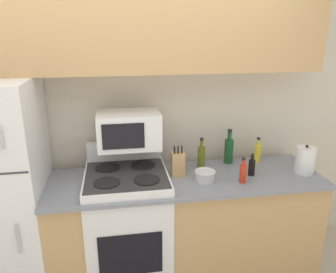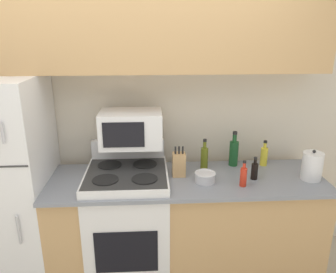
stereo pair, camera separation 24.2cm
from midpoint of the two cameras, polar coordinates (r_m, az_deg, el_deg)
name	(u,v)px [view 2 (the right image)]	position (r m, az deg, el deg)	size (l,w,h in m)	color
wall_back	(140,116)	(2.82, -2.44, 3.55)	(8.00, 0.05, 2.55)	beige
lower_cabinets	(186,226)	(2.81, 5.68, -15.24)	(2.14, 0.67, 0.88)	tan
refrigerator	(2,185)	(2.81, -24.77, -7.78)	(0.73, 0.71, 1.67)	white
upper_cabinets	(137,30)	(2.52, -2.58, 18.06)	(2.87, 0.35, 0.62)	tan
stove	(129,223)	(2.75, -4.29, -14.91)	(0.63, 0.65, 1.10)	white
microwave	(131,129)	(2.56, -3.78, 1.34)	(0.48, 0.32, 0.27)	white
knife_block	(179,164)	(2.58, 4.60, -4.89)	(0.10, 0.09, 0.25)	tan
bowl	(205,177)	(2.52, 9.23, -7.01)	(0.16, 0.16, 0.08)	silver
bottle_hot_sauce	(243,176)	(2.51, 15.74, -6.72)	(0.05, 0.05, 0.20)	red
bottle_soy_sauce	(255,170)	(2.65, 17.41, -5.72)	(0.05, 0.05, 0.18)	black
bottle_olive_oil	(204,157)	(2.73, 8.89, -3.65)	(0.06, 0.06, 0.26)	#5B6619
bottle_wine_green	(234,152)	(2.84, 13.80, -2.72)	(0.08, 0.08, 0.30)	#194C23
bottle_cooking_spray	(264,156)	(2.92, 18.69, -3.22)	(0.06, 0.06, 0.22)	gold
kettle	(312,166)	(2.79, 26.12, -4.70)	(0.15, 0.15, 0.24)	white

